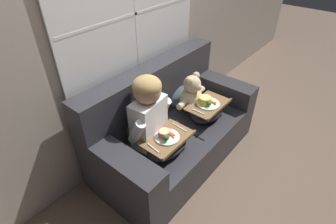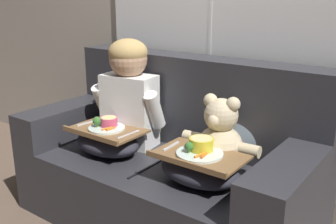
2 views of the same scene
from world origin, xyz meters
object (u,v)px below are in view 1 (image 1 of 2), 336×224
Objects in this scene: couch at (171,128)px; throw_pillow_behind_teddy at (178,90)px; lap_tray_teddy at (207,110)px; lap_tray_child at (167,144)px; child_figure at (148,108)px; teddy_bear at (192,95)px; throw_pillow_behind_child at (135,119)px.

couch reaches higher than throw_pillow_behind_teddy.
lap_tray_teddy is (-0.00, -0.38, -0.08)m from throw_pillow_behind_teddy.
lap_tray_child is (-0.65, -0.39, -0.08)m from throw_pillow_behind_teddy.
throw_pillow_behind_teddy reaches higher than lap_tray_teddy.
throw_pillow_behind_teddy is 0.70m from child_figure.
couch is at bearing -152.03° from throw_pillow_behind_teddy.
throw_pillow_behind_teddy is 0.85× the size of teddy_bear.
child_figure is 1.48× the size of teddy_bear.
teddy_bear is 0.22m from lap_tray_teddy.
throw_pillow_behind_child is at bearing 180.00° from throw_pillow_behind_teddy.
couch is 4.54× the size of throw_pillow_behind_teddy.
lap_tray_child is (-0.00, -0.21, -0.28)m from child_figure.
couch reaches higher than teddy_bear.
child_figure is (0.00, -0.18, 0.20)m from throw_pillow_behind_child.
lap_tray_teddy is at bearing 0.08° from lap_tray_child.
throw_pillow_behind_teddy is at bearing -0.00° from throw_pillow_behind_child.
throw_pillow_behind_child is at bearing 89.92° from lap_tray_child.
throw_pillow_behind_child is at bearing 152.03° from couch.
lap_tray_teddy is (0.64, -0.20, -0.28)m from child_figure.
throw_pillow_behind_child is 0.97× the size of throw_pillow_behind_teddy.
child_figure is 0.73m from lap_tray_teddy.
throw_pillow_behind_teddy is (0.32, 0.17, 0.23)m from couch.
child_figure is at bearing 162.40° from lap_tray_teddy.
lap_tray_teddy is (0.32, -0.21, 0.15)m from couch.
lap_tray_child and lap_tray_teddy have the same top height.
lap_tray_teddy is (0.65, 0.00, 0.00)m from lap_tray_child.
lap_tray_child is at bearing -149.19° from throw_pillow_behind_teddy.
couch is 3.85× the size of lap_tray_teddy.
teddy_bear reaches higher than lap_tray_teddy.
couch is 0.43m from throw_pillow_behind_teddy.
lap_tray_child is 0.65m from lap_tray_teddy.
throw_pillow_behind_teddy is 0.57× the size of child_figure.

